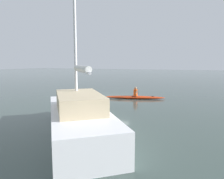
% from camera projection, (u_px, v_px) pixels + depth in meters
% --- Properties ---
extents(ground_plane, '(160.00, 160.00, 0.00)m').
position_uv_depth(ground_plane, '(113.00, 97.00, 18.17)').
color(ground_plane, '#384742').
extents(kayak, '(5.00, 1.97, 0.25)m').
position_uv_depth(kayak, '(135.00, 97.00, 17.43)').
color(kayak, red).
rests_on(kayak, ground).
extents(kayaker, '(0.70, 2.25, 0.77)m').
position_uv_depth(kayaker, '(136.00, 92.00, 17.36)').
color(kayaker, '#E04C14').
rests_on(kayaker, kayak).
extents(sailboat_far_right_berth, '(6.13, 6.98, 9.31)m').
position_uv_depth(sailboat_far_right_berth, '(78.00, 117.00, 8.70)').
color(sailboat_far_right_berth, white).
rests_on(sailboat_far_right_berth, ground).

